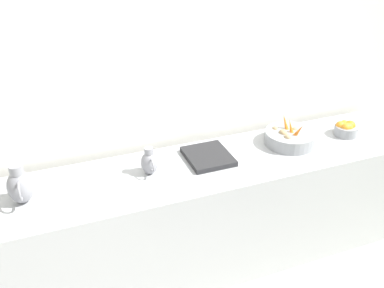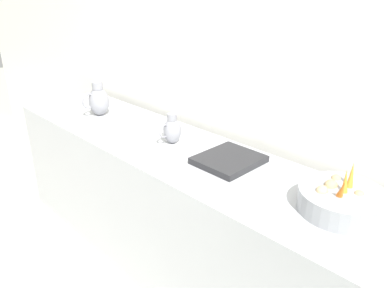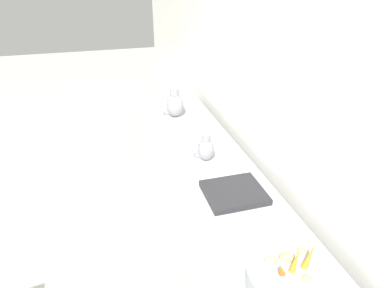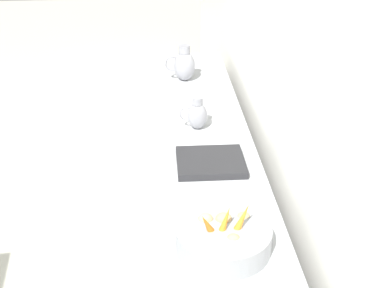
% 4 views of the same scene
% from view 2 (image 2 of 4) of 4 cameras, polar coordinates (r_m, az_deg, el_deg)
% --- Properties ---
extents(tile_wall_left, '(0.10, 9.44, 3.00)m').
position_cam_2_polar(tile_wall_left, '(2.04, 21.02, 13.31)').
color(tile_wall_left, white).
rests_on(tile_wall_left, ground_plane).
extents(prep_counter, '(0.66, 3.37, 0.88)m').
position_cam_2_polar(prep_counter, '(2.37, 1.20, -11.83)').
color(prep_counter, '#ADAFB5').
rests_on(prep_counter, ground_plane).
extents(vegetable_colander, '(0.37, 0.37, 0.20)m').
position_cam_2_polar(vegetable_colander, '(1.77, 21.64, -7.89)').
color(vegetable_colander, gray).
rests_on(vegetable_colander, prep_counter).
extents(metal_pitcher_tall, '(0.21, 0.15, 0.25)m').
position_cam_2_polar(metal_pitcher_tall, '(2.91, -13.96, 6.42)').
color(metal_pitcher_tall, gray).
rests_on(metal_pitcher_tall, prep_counter).
extents(metal_pitcher_short, '(0.16, 0.11, 0.19)m').
position_cam_2_polar(metal_pitcher_short, '(2.32, -3.05, 2.14)').
color(metal_pitcher_short, gray).
rests_on(metal_pitcher_short, prep_counter).
extents(counter_sink_basin, '(0.34, 0.30, 0.04)m').
position_cam_2_polar(counter_sink_basin, '(2.09, 5.59, -2.39)').
color(counter_sink_basin, '#232326').
rests_on(counter_sink_basin, prep_counter).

